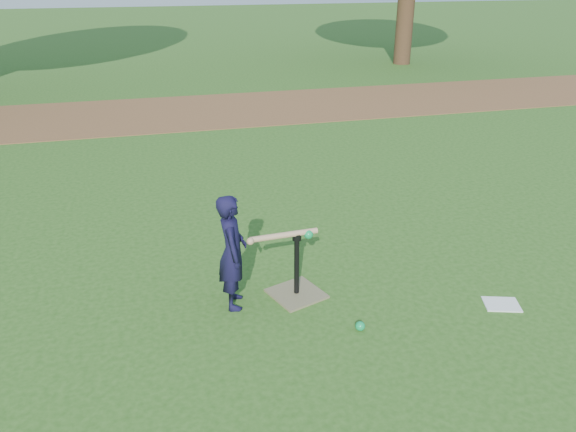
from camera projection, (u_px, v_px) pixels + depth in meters
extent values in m
plane|color=#285116|center=(311.00, 312.00, 4.81)|extent=(80.00, 80.00, 0.00)
cube|color=brown|center=(204.00, 111.00, 11.43)|extent=(24.00, 3.00, 0.01)
imported|color=black|center=(232.00, 252.00, 4.73)|extent=(0.29, 0.40, 1.03)
sphere|color=#0D974E|center=(360.00, 326.00, 4.56)|extent=(0.08, 0.08, 0.08)
cube|color=white|center=(502.00, 304.00, 4.92)|extent=(0.36, 0.31, 0.01)
cube|color=#75694A|center=(296.00, 294.00, 5.07)|extent=(0.55, 0.55, 0.02)
cylinder|color=black|center=(297.00, 266.00, 4.95)|extent=(0.05, 0.05, 0.55)
cylinder|color=black|center=(297.00, 237.00, 4.83)|extent=(0.08, 0.08, 0.06)
cylinder|color=tan|center=(284.00, 235.00, 4.77)|extent=(0.60, 0.09, 0.05)
sphere|color=tan|center=(250.00, 241.00, 4.67)|extent=(0.06, 0.06, 0.06)
sphere|color=#0D974E|center=(308.00, 234.00, 4.83)|extent=(0.08, 0.08, 0.08)
cylinder|color=#382316|center=(406.00, 3.00, 16.21)|extent=(0.50, 0.50, 3.42)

